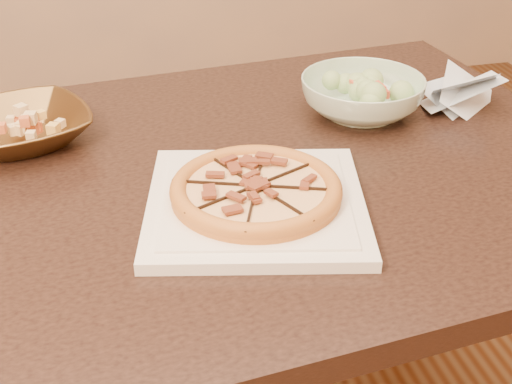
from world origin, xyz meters
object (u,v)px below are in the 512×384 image
pizza (256,190)px  bronze_bowl (23,128)px  salad_bowl (362,96)px  plate (256,204)px  dining_table (194,229)px

pizza → bronze_bowl: 0.45m
bronze_bowl → salad_bowl: (0.60, -0.03, 0.01)m
bronze_bowl → salad_bowl: size_ratio=0.99×
plate → bronze_bowl: bearing=137.4°
salad_bowl → bronze_bowl: bearing=177.4°
dining_table → salad_bowl: size_ratio=6.50×
pizza → salad_bowl: 0.39m
dining_table → salad_bowl: 0.40m
dining_table → pizza: pizza is taller
dining_table → bronze_bowl: 0.34m
bronze_bowl → salad_bowl: bearing=-2.6°
plate → bronze_bowl: bronze_bowl is taller
dining_table → pizza: 0.20m
plate → pizza: pizza is taller
dining_table → bronze_bowl: (-0.26, 0.18, 0.13)m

